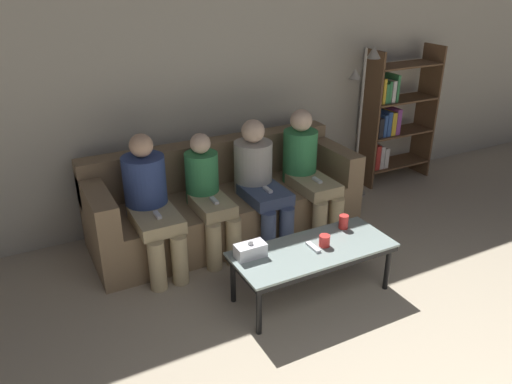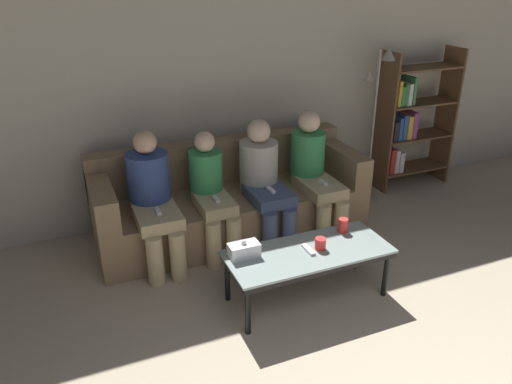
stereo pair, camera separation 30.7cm
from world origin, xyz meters
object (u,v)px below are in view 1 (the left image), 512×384
(seated_person_mid_left, at_px, (208,194))
(seated_person_mid_right, at_px, (259,178))
(couch, at_px, (224,202))
(seated_person_right_end, at_px, (307,168))
(seated_person_left_end, at_px, (150,200))
(tissue_box, at_px, (250,250))
(standing_lamp, at_px, (362,108))
(cup_near_right, at_px, (344,222))
(bookshelf, at_px, (391,119))
(cup_near_left, at_px, (325,241))
(game_remote, at_px, (313,247))
(coffee_table, at_px, (313,253))

(seated_person_mid_left, relative_size, seated_person_mid_right, 0.95)
(couch, relative_size, seated_person_mid_left, 2.35)
(seated_person_mid_left, bearing_deg, seated_person_right_end, 0.13)
(seated_person_left_end, bearing_deg, seated_person_right_end, -0.49)
(tissue_box, relative_size, standing_lamp, 0.14)
(cup_near_right, xyz_separation_m, bookshelf, (1.62, 1.33, 0.27))
(cup_near_left, bearing_deg, cup_near_right, 28.42)
(couch, xyz_separation_m, tissue_box, (-0.29, -1.09, 0.16))
(couch, relative_size, cup_near_right, 22.08)
(cup_near_left, xyz_separation_m, bookshelf, (1.91, 1.49, 0.28))
(seated_person_mid_right, bearing_deg, seated_person_left_end, -179.69)
(bookshelf, xyz_separation_m, seated_person_left_end, (-2.91, -0.49, -0.14))
(cup_near_left, height_order, seated_person_right_end, seated_person_right_end)
(game_remote, height_order, seated_person_mid_right, seated_person_mid_right)
(seated_person_mid_left, bearing_deg, seated_person_left_end, 178.27)
(game_remote, xyz_separation_m, bookshelf, (2.00, 1.48, 0.31))
(cup_near_right, bearing_deg, game_remote, -158.76)
(seated_person_mid_right, bearing_deg, coffee_table, -94.39)
(bookshelf, relative_size, seated_person_left_end, 1.36)
(game_remote, xyz_separation_m, standing_lamp, (1.46, 1.34, 0.54))
(tissue_box, bearing_deg, coffee_table, -14.13)
(seated_person_mid_right, bearing_deg, couch, 139.20)
(cup_near_right, xyz_separation_m, seated_person_mid_right, (-0.31, 0.85, 0.12))
(cup_near_right, xyz_separation_m, tissue_box, (-0.84, -0.03, -0.00))
(game_remote, height_order, seated_person_mid_left, seated_person_mid_left)
(cup_near_left, height_order, seated_person_mid_left, seated_person_mid_left)
(tissue_box, xyz_separation_m, seated_person_left_end, (-0.45, 0.87, 0.13))
(coffee_table, xyz_separation_m, seated_person_left_end, (-0.91, 0.99, 0.22))
(coffee_table, relative_size, tissue_box, 5.53)
(seated_person_mid_left, bearing_deg, cup_near_right, -45.89)
(seated_person_mid_right, bearing_deg, seated_person_right_end, -2.09)
(tissue_box, distance_m, seated_person_left_end, 0.99)
(game_remote, height_order, standing_lamp, standing_lamp)
(coffee_table, bearing_deg, bookshelf, 36.45)
(couch, relative_size, coffee_table, 2.00)
(cup_near_left, relative_size, bookshelf, 0.06)
(seated_person_mid_left, bearing_deg, bookshelf, 11.76)
(cup_near_right, xyz_separation_m, game_remote, (-0.38, -0.15, -0.05))
(seated_person_mid_right, relative_size, seated_person_right_end, 0.98)
(seated_person_left_end, distance_m, seated_person_right_end, 1.48)
(cup_near_right, height_order, seated_person_right_end, seated_person_right_end)
(cup_near_left, relative_size, seated_person_left_end, 0.08)
(game_remote, bearing_deg, bookshelf, 36.45)
(cup_near_left, height_order, seated_person_mid_right, seated_person_mid_right)
(cup_near_right, bearing_deg, couch, 117.58)
(tissue_box, xyz_separation_m, bookshelf, (2.46, 1.36, 0.27))
(coffee_table, bearing_deg, seated_person_left_end, 132.69)
(cup_near_right, relative_size, standing_lamp, 0.07)
(coffee_table, bearing_deg, seated_person_right_end, 59.69)
(cup_near_right, distance_m, seated_person_mid_left, 1.15)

